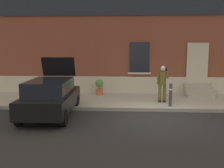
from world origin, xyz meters
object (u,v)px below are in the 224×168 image
(bollard_near_person, at_px, (171,94))
(hatchback_car_black, at_px, (51,97))
(person_on_phone, at_px, (162,82))
(planter_terracotta, at_px, (99,87))
(planter_charcoal, at_px, (56,86))

(bollard_near_person, bearing_deg, hatchback_car_black, -164.14)
(person_on_phone, relative_size, planter_terracotta, 2.04)
(planter_charcoal, relative_size, planter_terracotta, 1.00)
(person_on_phone, relative_size, planter_charcoal, 2.04)
(bollard_near_person, height_order, person_on_phone, person_on_phone)
(hatchback_car_black, height_order, planter_terracotta, hatchback_car_black)
(hatchback_car_black, xyz_separation_m, bollard_near_person, (5.00, 1.42, -0.09))
(bollard_near_person, bearing_deg, person_on_phone, 107.04)
(hatchback_car_black, relative_size, person_on_phone, 2.35)
(hatchback_car_black, bearing_deg, bollard_near_person, 15.86)
(bollard_near_person, relative_size, planter_charcoal, 1.22)
(hatchback_car_black, bearing_deg, person_on_phone, 25.57)
(person_on_phone, distance_m, planter_charcoal, 6.08)
(bollard_near_person, xyz_separation_m, planter_terracotta, (-3.47, 2.59, -0.11))
(planter_charcoal, bearing_deg, planter_terracotta, -4.79)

